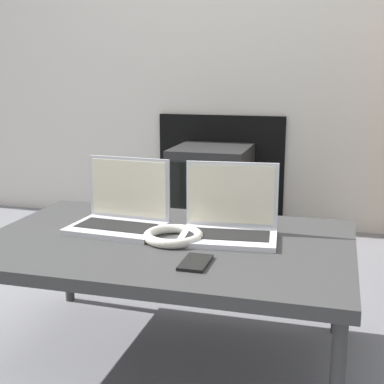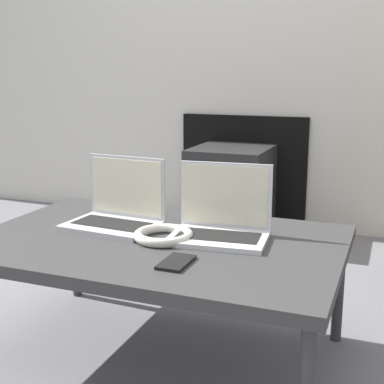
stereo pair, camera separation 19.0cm
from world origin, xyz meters
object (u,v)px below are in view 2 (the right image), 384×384
(laptop_right, at_px, (221,221))
(headphones, at_px, (163,235))
(laptop_left, at_px, (118,210))
(tv, at_px, (231,192))
(phone, at_px, (176,262))

(laptop_right, bearing_deg, headphones, -155.61)
(laptop_left, height_order, laptop_right, same)
(laptop_right, relative_size, headphones, 1.69)
(tv, bearing_deg, laptop_left, -90.01)
(laptop_left, relative_size, phone, 2.43)
(phone, bearing_deg, headphones, 123.49)
(laptop_right, relative_size, tv, 0.63)
(laptop_right, height_order, tv, laptop_right)
(headphones, bearing_deg, tv, 98.58)
(laptop_left, relative_size, tv, 0.62)
(headphones, relative_size, phone, 1.46)
(laptop_left, height_order, headphones, laptop_left)
(laptop_left, xyz_separation_m, headphones, (0.21, -0.09, -0.04))
(headphones, height_order, tv, tv)
(laptop_right, xyz_separation_m, headphones, (-0.16, -0.09, -0.04))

